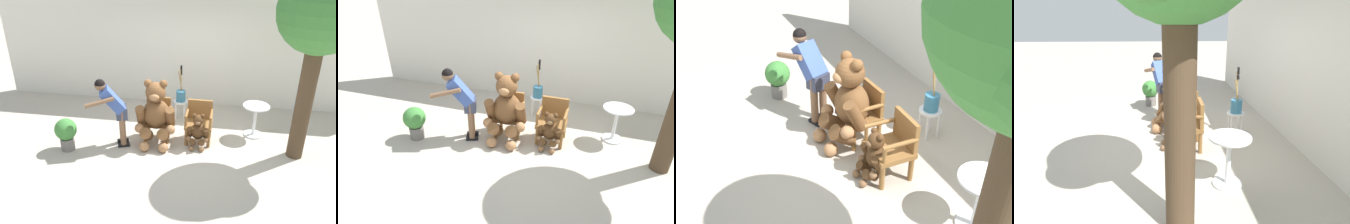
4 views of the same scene
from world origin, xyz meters
TOP-DOWN VIEW (x-y plane):
  - ground_plane at (0.00, 0.00)m, footprint 60.00×60.00m
  - back_wall at (0.00, 2.40)m, footprint 10.00×0.16m
  - wooden_chair_left at (-0.44, 0.44)m, footprint 0.59×0.55m
  - wooden_chair_right at (0.44, 0.44)m, footprint 0.57×0.53m
  - teddy_bear_large at (-0.44, 0.19)m, footprint 0.83×0.80m
  - teddy_bear_small at (0.44, 0.16)m, footprint 0.44×0.42m
  - person_visitor at (-1.23, -0.05)m, footprint 0.75×0.67m
  - white_stool at (-0.07, 1.38)m, footprint 0.34×0.34m
  - brush_bucket at (-0.07, 1.38)m, footprint 0.22×0.22m
  - round_side_table at (1.62, 0.83)m, footprint 0.56×0.56m
  - patio_tree at (2.43, 0.10)m, footprint 1.54×1.47m
  - potted_plant at (-2.17, -0.37)m, footprint 0.44×0.44m

SIDE VIEW (x-z plane):
  - ground_plane at x=0.00m, z-range 0.00..0.00m
  - white_stool at x=-0.07m, z-range 0.13..0.59m
  - teddy_bear_small at x=0.44m, z-range -0.01..0.73m
  - potted_plant at x=-2.17m, z-range 0.06..0.74m
  - round_side_table at x=1.62m, z-range 0.09..0.81m
  - wooden_chair_left at x=-0.44m, z-range 0.03..0.89m
  - wooden_chair_right at x=0.44m, z-range 0.03..0.89m
  - brush_bucket at x=-0.07m, z-range 0.19..1.08m
  - teddy_bear_large at x=-0.44m, z-range -0.01..1.38m
  - person_visitor at x=-1.23m, z-range 0.15..1.63m
  - back_wall at x=0.00m, z-range 0.00..2.80m
  - patio_tree at x=2.43m, z-range 0.92..4.45m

